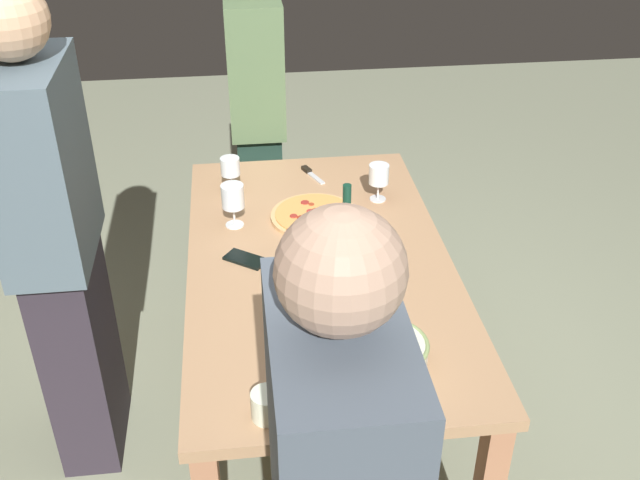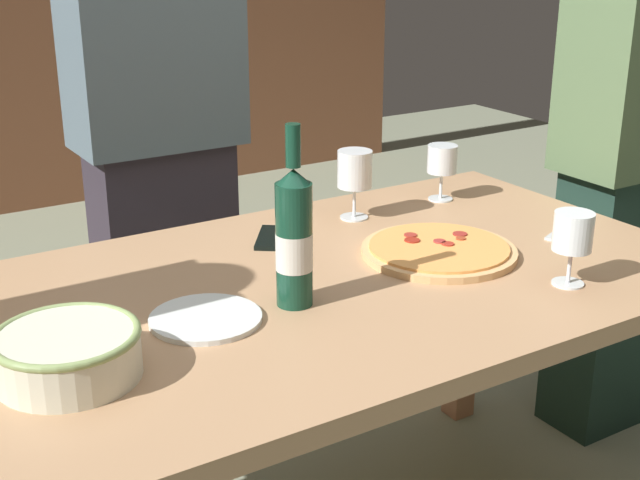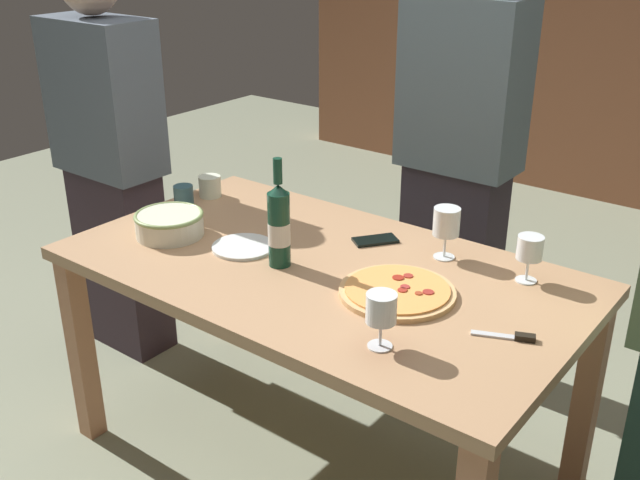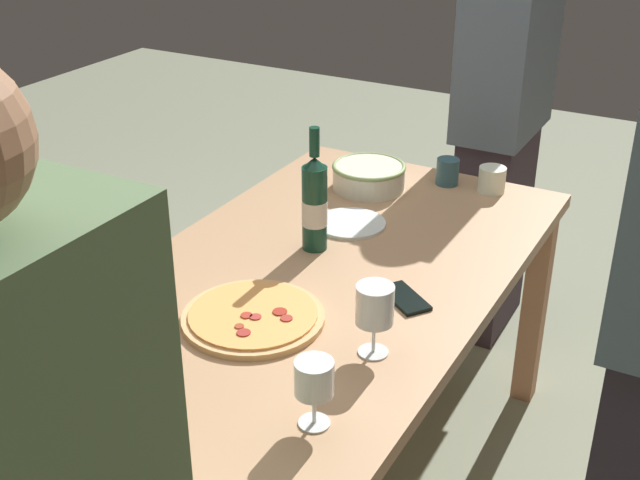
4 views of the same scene
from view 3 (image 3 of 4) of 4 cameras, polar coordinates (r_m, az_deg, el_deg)
The scene contains 15 objects.
ground_plane at distance 2.69m, azimuth 0.00°, elevation -16.49°, with size 8.00×8.00×0.00m, color gray.
dining_table at distance 2.32m, azimuth 0.00°, elevation -4.03°, with size 1.60×0.90×0.75m.
pizza at distance 2.11m, azimuth 5.99°, elevation -3.96°, with size 0.33×0.33×0.02m.
serving_bowl at distance 2.52m, azimuth -11.55°, elevation 1.29°, with size 0.23×0.23×0.08m.
wine_bottle at distance 2.23m, azimuth -3.19°, elevation 1.17°, with size 0.07×0.07×0.34m.
wine_glass_near_pizza at distance 2.31m, azimuth 9.73°, elevation 1.32°, with size 0.08×0.08×0.17m.
wine_glass_by_bottle at distance 1.82m, azimuth 4.75°, elevation -5.48°, with size 0.08×0.08×0.15m.
wine_glass_far_left at distance 2.22m, azimuth 15.88°, elevation -0.76°, with size 0.08×0.08×0.14m.
cup_amber at distance 2.75m, azimuth -10.48°, elevation 3.31°, with size 0.07×0.07×0.08m, color #315761.
cup_ceramic at distance 2.85m, azimuth -8.49°, elevation 4.12°, with size 0.08×0.08×0.08m, color white.
side_plate at distance 2.40m, azimuth -5.95°, elevation -0.52°, with size 0.20×0.20×0.01m, color white.
cell_phone at distance 2.44m, azimuth 4.29°, elevation -0.02°, with size 0.07×0.14×0.01m, color black.
pizza_knife at distance 1.96m, azimuth 14.61°, elevation -7.22°, with size 0.16×0.08×0.02m.
person_host at distance 2.90m, azimuth 10.59°, elevation 6.01°, with size 0.45×0.24×1.72m.
person_guest_left at distance 3.10m, azimuth -15.83°, elevation 5.48°, with size 0.45×0.24×1.61m.
Camera 3 is at (1.25, -1.62, 1.74)m, focal length 41.46 mm.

